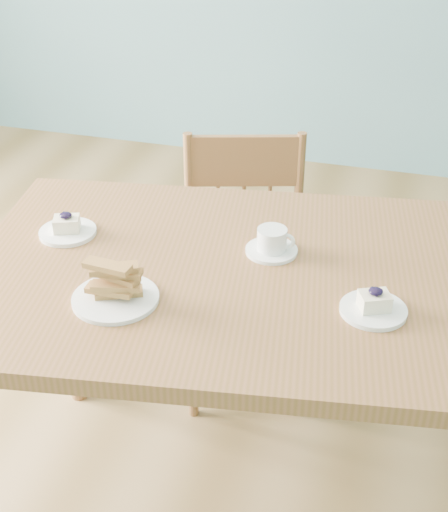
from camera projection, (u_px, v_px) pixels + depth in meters
The scene contains 7 objects.
room at pixel (108, 32), 1.46m from camera, with size 5.01×5.01×2.71m.
dining_table at pixel (277, 300), 1.73m from camera, with size 1.62×1.08×0.80m.
dining_chair at pixel (244, 270), 2.36m from camera, with size 0.49×0.48×0.88m.
cheesecake_plate_near at pixel (374, 306), 1.54m from camera, with size 0.15×0.15×0.06m.
cheesecake_plate_far at pixel (67, 229), 1.84m from camera, with size 0.15×0.15×0.06m.
coffee_cup at pixel (272, 243), 1.75m from camera, with size 0.13×0.13×0.06m.
biscotti_plate at pixel (114, 287), 1.57m from camera, with size 0.19×0.19×0.10m.
Camera 1 is at (0.64, -1.36, 1.72)m, focal length 50.00 mm.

